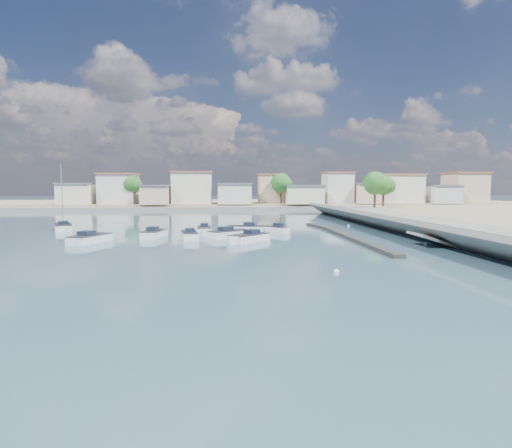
{
  "coord_description": "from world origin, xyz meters",
  "views": [
    {
      "loc": [
        -7.3,
        -36.0,
        5.81
      ],
      "look_at": [
        -3.27,
        14.22,
        1.4
      ],
      "focal_mm": 30.0,
      "sensor_mm": 36.0,
      "label": 1
    }
  ],
  "objects_px": {
    "motorboat_d": "(247,238)",
    "motorboat_e": "(92,239)",
    "motorboat_c": "(244,229)",
    "motorboat_f": "(275,230)",
    "motorboat_b": "(155,234)",
    "motorboat_h": "(231,234)",
    "sailboat": "(63,227)",
    "motorboat_a": "(189,236)",
    "motorboat_g": "(204,231)"
  },
  "relations": [
    {
      "from": "motorboat_b",
      "to": "motorboat_d",
      "type": "relative_size",
      "value": 1.06
    },
    {
      "from": "motorboat_h",
      "to": "motorboat_e",
      "type": "bearing_deg",
      "value": -167.0
    },
    {
      "from": "motorboat_d",
      "to": "sailboat",
      "type": "distance_m",
      "value": 27.98
    },
    {
      "from": "motorboat_e",
      "to": "motorboat_h",
      "type": "bearing_deg",
      "value": 13.0
    },
    {
      "from": "motorboat_b",
      "to": "sailboat",
      "type": "height_order",
      "value": "sailboat"
    },
    {
      "from": "motorboat_f",
      "to": "motorboat_e",
      "type": "bearing_deg",
      "value": -159.16
    },
    {
      "from": "motorboat_g",
      "to": "sailboat",
      "type": "height_order",
      "value": "sailboat"
    },
    {
      "from": "motorboat_a",
      "to": "motorboat_e",
      "type": "height_order",
      "value": "same"
    },
    {
      "from": "motorboat_e",
      "to": "motorboat_d",
      "type": "bearing_deg",
      "value": -3.6
    },
    {
      "from": "motorboat_h",
      "to": "sailboat",
      "type": "height_order",
      "value": "sailboat"
    },
    {
      "from": "motorboat_b",
      "to": "motorboat_h",
      "type": "bearing_deg",
      "value": -4.75
    },
    {
      "from": "motorboat_b",
      "to": "motorboat_g",
      "type": "relative_size",
      "value": 1.1
    },
    {
      "from": "motorboat_g",
      "to": "motorboat_h",
      "type": "xyz_separation_m",
      "value": [
        3.19,
        -3.9,
        -0.0
      ]
    },
    {
      "from": "motorboat_b",
      "to": "sailboat",
      "type": "distance_m",
      "value": 16.5
    },
    {
      "from": "motorboat_a",
      "to": "motorboat_f",
      "type": "height_order",
      "value": "same"
    },
    {
      "from": "motorboat_d",
      "to": "motorboat_e",
      "type": "relative_size",
      "value": 0.86
    },
    {
      "from": "motorboat_c",
      "to": "motorboat_f",
      "type": "xyz_separation_m",
      "value": [
        3.85,
        -1.27,
        -0.0
      ]
    },
    {
      "from": "motorboat_h",
      "to": "sailboat",
      "type": "distance_m",
      "value": 24.47
    },
    {
      "from": "motorboat_d",
      "to": "sailboat",
      "type": "relative_size",
      "value": 0.54
    },
    {
      "from": "motorboat_g",
      "to": "sailboat",
      "type": "relative_size",
      "value": 0.52
    },
    {
      "from": "motorboat_f",
      "to": "motorboat_h",
      "type": "height_order",
      "value": "same"
    },
    {
      "from": "motorboat_c",
      "to": "motorboat_a",
      "type": "bearing_deg",
      "value": -133.1
    },
    {
      "from": "motorboat_e",
      "to": "motorboat_f",
      "type": "height_order",
      "value": "same"
    },
    {
      "from": "motorboat_c",
      "to": "motorboat_d",
      "type": "relative_size",
      "value": 1.1
    },
    {
      "from": "motorboat_e",
      "to": "motorboat_c",
      "type": "bearing_deg",
      "value": 28.72
    },
    {
      "from": "motorboat_b",
      "to": "motorboat_h",
      "type": "height_order",
      "value": "same"
    },
    {
      "from": "motorboat_f",
      "to": "sailboat",
      "type": "xyz_separation_m",
      "value": [
        -27.92,
        5.75,
        0.03
      ]
    },
    {
      "from": "motorboat_a",
      "to": "motorboat_d",
      "type": "bearing_deg",
      "value": -26.36
    },
    {
      "from": "motorboat_b",
      "to": "motorboat_h",
      "type": "relative_size",
      "value": 1.0
    },
    {
      "from": "motorboat_e",
      "to": "motorboat_f",
      "type": "bearing_deg",
      "value": 20.84
    },
    {
      "from": "sailboat",
      "to": "motorboat_h",
      "type": "bearing_deg",
      "value": -24.32
    },
    {
      "from": "motorboat_g",
      "to": "motorboat_h",
      "type": "bearing_deg",
      "value": -50.72
    },
    {
      "from": "motorboat_b",
      "to": "motorboat_e",
      "type": "bearing_deg",
      "value": -145.14
    },
    {
      "from": "motorboat_d",
      "to": "motorboat_f",
      "type": "bearing_deg",
      "value": 65.47
    },
    {
      "from": "motorboat_c",
      "to": "motorboat_g",
      "type": "bearing_deg",
      "value": -161.07
    },
    {
      "from": "motorboat_b",
      "to": "motorboat_h",
      "type": "xyz_separation_m",
      "value": [
        8.71,
        -0.72,
        0.0
      ]
    },
    {
      "from": "motorboat_e",
      "to": "motorboat_b",
      "type": "bearing_deg",
      "value": 34.86
    },
    {
      "from": "motorboat_g",
      "to": "sailboat",
      "type": "bearing_deg",
      "value": 162.07
    },
    {
      "from": "motorboat_c",
      "to": "motorboat_e",
      "type": "distance_m",
      "value": 18.65
    },
    {
      "from": "motorboat_a",
      "to": "motorboat_b",
      "type": "height_order",
      "value": "same"
    },
    {
      "from": "motorboat_e",
      "to": "motorboat_g",
      "type": "distance_m",
      "value": 13.51
    },
    {
      "from": "motorboat_a",
      "to": "motorboat_d",
      "type": "distance_m",
      "value": 7.03
    },
    {
      "from": "motorboat_b",
      "to": "motorboat_e",
      "type": "xyz_separation_m",
      "value": [
        -5.87,
        -4.09,
        0.0
      ]
    },
    {
      "from": "motorboat_b",
      "to": "motorboat_e",
      "type": "relative_size",
      "value": 0.91
    },
    {
      "from": "motorboat_c",
      "to": "sailboat",
      "type": "xyz_separation_m",
      "value": [
        -24.07,
        4.48,
        0.03
      ]
    },
    {
      "from": "motorboat_a",
      "to": "motorboat_h",
      "type": "relative_size",
      "value": 0.92
    },
    {
      "from": "motorboat_a",
      "to": "motorboat_g",
      "type": "bearing_deg",
      "value": 74.19
    },
    {
      "from": "motorboat_g",
      "to": "motorboat_d",
      "type": "bearing_deg",
      "value": -59.73
    },
    {
      "from": "motorboat_c",
      "to": "motorboat_e",
      "type": "bearing_deg",
      "value": -151.28
    },
    {
      "from": "motorboat_b",
      "to": "motorboat_f",
      "type": "xyz_separation_m",
      "value": [
        14.34,
        3.6,
        0.0
      ]
    }
  ]
}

